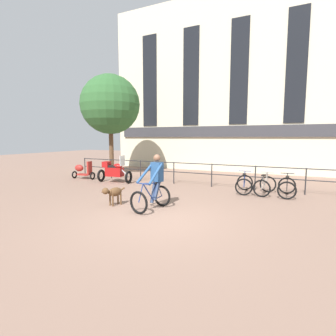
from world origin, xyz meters
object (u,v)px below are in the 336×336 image
at_px(dog, 113,192).
at_px(parked_scooter, 83,170).
at_px(cyclist_with_bike, 154,185).
at_px(parked_bicycle_mid_left, 265,186).
at_px(parked_bicycle_near_lamp, 244,184).
at_px(parked_motorcycle, 114,171).
at_px(parked_bicycle_mid_right, 287,187).

xyz_separation_m(dog, parked_scooter, (-4.94, 3.76, 0.02)).
relative_size(cyclist_with_bike, parked_bicycle_mid_left, 1.44).
relative_size(parked_bicycle_near_lamp, parked_scooter, 0.91).
bearing_deg(parked_bicycle_mid_left, cyclist_with_bike, 58.79).
bearing_deg(parked_bicycle_near_lamp, parked_motorcycle, -4.31).
bearing_deg(cyclist_with_bike, parked_bicycle_near_lamp, 70.63).
relative_size(parked_motorcycle, parked_scooter, 1.32).
xyz_separation_m(parked_bicycle_mid_left, parked_bicycle_mid_right, (0.78, -0.00, 0.00)).
xyz_separation_m(parked_motorcycle, parked_bicycle_near_lamp, (6.20, 0.34, -0.20)).
relative_size(cyclist_with_bike, parked_bicycle_mid_right, 1.51).
height_order(cyclist_with_bike, parked_bicycle_mid_right, cyclist_with_bike).
relative_size(cyclist_with_bike, dog, 1.94).
xyz_separation_m(parked_motorcycle, parked_bicycle_mid_right, (7.76, 0.34, -0.20)).
xyz_separation_m(cyclist_with_bike, parked_bicycle_near_lamp, (2.11, 3.70, -0.41)).
bearing_deg(dog, parked_bicycle_mid_left, 61.74).
bearing_deg(parked_bicycle_mid_left, parked_motorcycle, 9.60).
relative_size(parked_bicycle_near_lamp, parked_bicycle_mid_right, 1.05).
xyz_separation_m(dog, parked_bicycle_near_lamp, (3.50, 3.92, -0.08)).
bearing_deg(dog, cyclist_with_bike, 28.38).
bearing_deg(parked_bicycle_mid_right, parked_bicycle_mid_left, -1.51).
xyz_separation_m(dog, parked_bicycle_mid_left, (4.28, 3.92, -0.08)).
bearing_deg(parked_bicycle_mid_right, dog, 36.24).
height_order(dog, parked_bicycle_near_lamp, parked_bicycle_near_lamp).
bearing_deg(parked_bicycle_mid_right, parked_bicycle_near_lamp, -1.51).
relative_size(dog, parked_bicycle_near_lamp, 0.74).
xyz_separation_m(parked_bicycle_mid_right, parked_scooter, (-10.01, -0.16, 0.10)).
xyz_separation_m(dog, parked_motorcycle, (-2.70, 3.58, 0.12)).
distance_m(parked_motorcycle, parked_bicycle_mid_left, 6.99).
bearing_deg(cyclist_with_bike, parked_motorcycle, 150.95).
bearing_deg(dog, parked_motorcycle, 146.26).
height_order(parked_bicycle_near_lamp, parked_bicycle_mid_right, same).
relative_size(dog, parked_motorcycle, 0.51).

